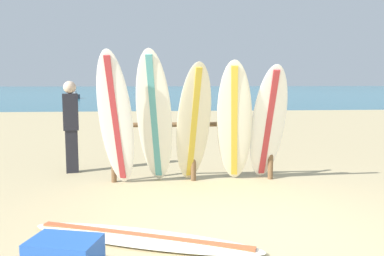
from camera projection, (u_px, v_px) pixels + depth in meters
ground_plane at (252, 237)px, 4.50m from camera, size 120.00×120.00×0.00m
ocean_water at (166, 91)px, 61.89m from camera, size 120.00×80.00×0.01m
surfboard_rack at (193, 139)px, 6.91m from camera, size 2.83×0.09×1.13m
surfboard_leaning_far_left at (116, 120)px, 6.36m from camera, size 0.69×0.95×2.21m
surfboard_leaning_left at (154, 119)px, 6.54m from camera, size 0.72×0.95×2.23m
surfboard_leaning_center_left at (193, 124)px, 6.61m from camera, size 0.68×0.91×2.04m
surfboard_leaning_center at (234, 123)px, 6.61m from camera, size 0.75×1.04×2.06m
surfboard_leaning_center_right at (268, 125)px, 6.70m from camera, size 0.58×1.01×2.00m
surfboard_lying_on_sand at (142, 238)px, 4.37m from camera, size 2.68×1.46×0.08m
beachgoer_standing at (71, 123)px, 7.49m from camera, size 0.31×0.23×1.72m
small_boat_offshore at (72, 96)px, 36.85m from camera, size 1.05×2.01×0.71m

